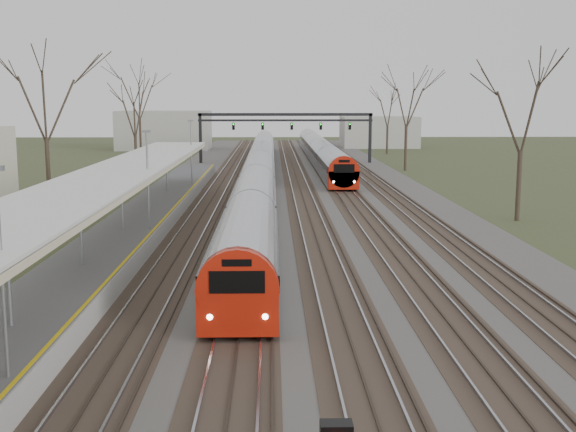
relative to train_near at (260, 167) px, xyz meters
name	(u,v)px	position (x,y,z in m)	size (l,w,h in m)	color
track_bed	(293,195)	(2.76, -8.88, -1.42)	(24.00, 160.00, 0.22)	#474442
platform	(136,228)	(-6.55, -26.38, -0.98)	(3.50, 69.00, 1.00)	#9E9B93
canopy	(116,175)	(-6.55, -30.89, 2.45)	(4.10, 50.00, 3.11)	slate
signal_gantry	(286,123)	(2.79, 21.11, 3.43)	(21.00, 0.59, 6.08)	black
tree_west_far	(44,93)	(-14.50, -15.88, 6.54)	(5.50, 5.50, 11.33)	#2D231C
tree_east_far	(523,105)	(16.50, -21.88, 5.81)	(5.00, 5.00, 10.30)	#2D231C
train_near	(260,167)	(0.00, 0.00, 0.00)	(2.62, 90.21, 3.05)	#A2A4AC
train_far	(320,151)	(7.00, 22.29, 0.00)	(2.62, 60.21, 3.05)	#A2A4AC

